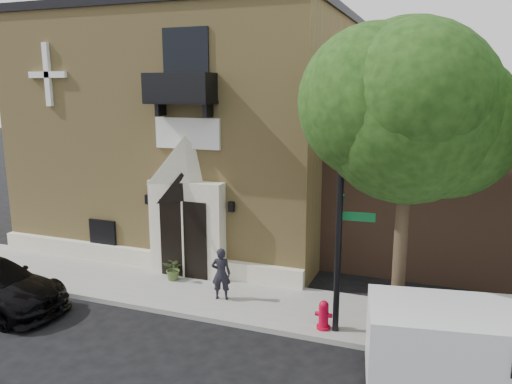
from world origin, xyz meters
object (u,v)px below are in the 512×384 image
at_px(pedestrian_near, 221,274).
at_px(fire_hydrant, 324,315).
at_px(street_sign, 340,218).
at_px(cargo_van, 505,355).
at_px(dumpster, 472,328).

bearing_deg(pedestrian_near, fire_hydrant, 150.05).
relative_size(street_sign, fire_hydrant, 7.67).
relative_size(cargo_van, fire_hydrant, 6.72).
bearing_deg(dumpster, pedestrian_near, 159.72).
distance_m(cargo_van, street_sign, 4.60).
xyz_separation_m(cargo_van, dumpster, (-0.49, 1.92, -0.42)).
bearing_deg(pedestrian_near, dumpster, 158.47).
height_order(cargo_van, street_sign, street_sign).
bearing_deg(dumpster, street_sign, 167.28).
bearing_deg(street_sign, pedestrian_near, 164.00).
relative_size(dumpster, pedestrian_near, 1.22).
bearing_deg(pedestrian_near, cargo_van, 144.59).
xyz_separation_m(street_sign, dumpster, (3.23, 0.14, -2.44)).
bearing_deg(street_sign, dumpster, -1.84).
distance_m(fire_hydrant, dumpster, 3.58).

